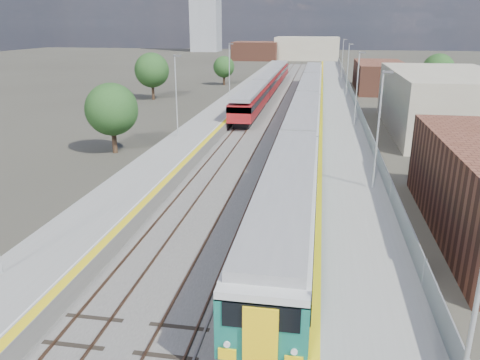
# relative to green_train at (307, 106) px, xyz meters

# --- Properties ---
(ground) EXTENTS (320.00, 320.00, 0.00)m
(ground) POSITION_rel_green_train_xyz_m (-1.50, 4.40, -2.31)
(ground) COLOR #47443A
(ground) RESTS_ON ground
(ballast_bed) EXTENTS (10.50, 155.00, 0.06)m
(ballast_bed) POSITION_rel_green_train_xyz_m (-3.75, 6.90, -2.28)
(ballast_bed) COLOR #565451
(ballast_bed) RESTS_ON ground
(tracks) EXTENTS (8.96, 160.00, 0.17)m
(tracks) POSITION_rel_green_train_xyz_m (-3.15, 8.57, -2.21)
(tracks) COLOR #4C3323
(tracks) RESTS_ON ground
(platform_right) EXTENTS (4.70, 155.00, 8.52)m
(platform_right) POSITION_rel_green_train_xyz_m (3.78, 6.89, -1.78)
(platform_right) COLOR slate
(platform_right) RESTS_ON ground
(platform_left) EXTENTS (4.30, 155.00, 8.52)m
(platform_left) POSITION_rel_green_train_xyz_m (-10.55, 6.89, -1.80)
(platform_left) COLOR slate
(platform_left) RESTS_ON ground
(buildings) EXTENTS (72.00, 185.50, 40.00)m
(buildings) POSITION_rel_green_train_xyz_m (-19.62, 92.99, 8.39)
(buildings) COLOR brown
(buildings) RESTS_ON ground
(green_train) EXTENTS (2.99, 83.04, 3.29)m
(green_train) POSITION_rel_green_train_xyz_m (0.00, 0.00, 0.00)
(green_train) COLOR black
(green_train) RESTS_ON ground
(red_train) EXTENTS (2.73, 55.44, 3.45)m
(red_train) POSITION_rel_green_train_xyz_m (-7.00, 22.81, -0.28)
(red_train) COLOR black
(red_train) RESTS_ON ground
(tree_a) EXTENTS (4.65, 4.65, 6.30)m
(tree_a) POSITION_rel_green_train_xyz_m (-16.71, -14.73, 1.65)
(tree_a) COLOR #382619
(tree_a) RESTS_ON ground
(tree_b) EXTENTS (5.20, 5.20, 7.05)m
(tree_b) POSITION_rel_green_train_xyz_m (-23.92, 15.72, 2.12)
(tree_b) COLOR #382619
(tree_b) RESTS_ON ground
(tree_c) EXTENTS (3.97, 3.97, 5.38)m
(tree_c) POSITION_rel_green_train_xyz_m (-16.71, 34.98, 1.07)
(tree_c) COLOR #382619
(tree_c) RESTS_ON ground
(tree_d) EXTENTS (4.98, 4.98, 6.74)m
(tree_d) POSITION_rel_green_train_xyz_m (19.53, 25.99, 1.93)
(tree_d) COLOR #382619
(tree_d) RESTS_ON ground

